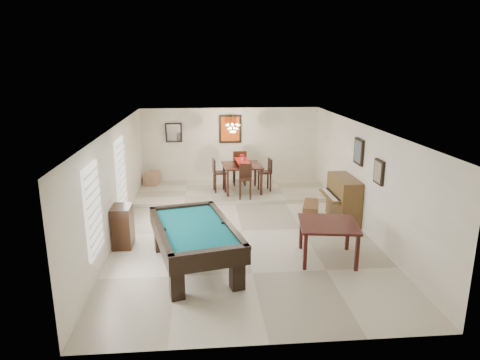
{
  "coord_description": "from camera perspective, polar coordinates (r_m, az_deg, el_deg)",
  "views": [
    {
      "loc": [
        -0.9,
        -9.9,
        4.01
      ],
      "look_at": [
        0.0,
        0.6,
        1.15
      ],
      "focal_mm": 32.0,
      "sensor_mm": 36.0,
      "label": 1
    }
  ],
  "objects": [
    {
      "name": "dining_table",
      "position": [
        13.45,
        0.28,
        0.53
      ],
      "size": [
        1.26,
        1.26,
        0.98
      ],
      "primitive_type": null,
      "rotation": [
        0.0,
        0.0,
        0.06
      ],
      "color": "black",
      "rests_on": "dining_step"
    },
    {
      "name": "window_left_front",
      "position": [
        8.39,
        -18.96,
        -3.79
      ],
      "size": [
        0.06,
        1.0,
        1.7
      ],
      "primitive_type": "cube",
      "color": "white",
      "rests_on": "wall_left"
    },
    {
      "name": "wall_right",
      "position": [
        10.98,
        16.07,
        0.29
      ],
      "size": [
        0.04,
        9.0,
        2.6
      ],
      "primitive_type": "cube",
      "color": "silver",
      "rests_on": "ground_plane"
    },
    {
      "name": "ground_plane",
      "position": [
        10.72,
        0.28,
        -6.83
      ],
      "size": [
        6.0,
        9.0,
        0.02
      ],
      "primitive_type": "cube",
      "color": "beige"
    },
    {
      "name": "piano_bench",
      "position": [
        11.34,
        9.38,
        -4.33
      ],
      "size": [
        0.63,
        1.01,
        0.52
      ],
      "primitive_type": "cube",
      "rotation": [
        0.0,
        0.0,
        -0.3
      ],
      "color": "brown",
      "rests_on": "ground_plane"
    },
    {
      "name": "dining_chair_east",
      "position": [
        13.52,
        3.29,
        0.7
      ],
      "size": [
        0.43,
        0.43,
        1.03
      ],
      "primitive_type": null,
      "rotation": [
        0.0,
        0.0,
        -1.45
      ],
      "color": "black",
      "rests_on": "dining_step"
    },
    {
      "name": "dining_step",
      "position": [
        13.76,
        -0.94,
        -1.51
      ],
      "size": [
        6.0,
        2.5,
        0.12
      ],
      "primitive_type": "cube",
      "color": "beige",
      "rests_on": "ground_plane"
    },
    {
      "name": "ceiling",
      "position": [
        10.04,
        0.29,
        7.11
      ],
      "size": [
        6.0,
        9.0,
        0.04
      ],
      "primitive_type": "cube",
      "color": "white",
      "rests_on": "wall_back"
    },
    {
      "name": "apothecary_chest",
      "position": [
        10.05,
        -15.37,
        -5.98
      ],
      "size": [
        0.42,
        0.63,
        0.95
      ],
      "primitive_type": "cube",
      "color": "black",
      "rests_on": "ground_plane"
    },
    {
      "name": "back_mirror",
      "position": [
        14.56,
        -8.83,
        6.27
      ],
      "size": [
        0.55,
        0.06,
        0.65
      ],
      "primitive_type": "cube",
      "color": "white",
      "rests_on": "wall_back"
    },
    {
      "name": "upright_piano",
      "position": [
        11.51,
        12.98,
        -2.51
      ],
      "size": [
        0.79,
        1.41,
        1.18
      ],
      "primitive_type": null,
      "color": "brown",
      "rests_on": "ground_plane"
    },
    {
      "name": "dining_chair_west",
      "position": [
        13.43,
        -2.74,
        0.64
      ],
      "size": [
        0.43,
        0.43,
        1.04
      ],
      "primitive_type": null,
      "rotation": [
        0.0,
        0.0,
        1.7
      ],
      "color": "black",
      "rests_on": "dining_step"
    },
    {
      "name": "right_picture_lower",
      "position": [
        9.97,
        18.03,
        1.04
      ],
      "size": [
        0.06,
        0.45,
        0.55
      ],
      "primitive_type": "cube",
      "color": "gray",
      "rests_on": "wall_right"
    },
    {
      "name": "pool_table",
      "position": [
        8.76,
        -6.03,
        -8.92
      ],
      "size": [
        2.02,
        2.93,
        0.89
      ],
      "primitive_type": null,
      "rotation": [
        0.0,
        0.0,
        0.23
      ],
      "color": "black",
      "rests_on": "ground_plane"
    },
    {
      "name": "dining_chair_north",
      "position": [
        14.17,
        -0.1,
        1.69
      ],
      "size": [
        0.44,
        0.44,
        1.17
      ],
      "primitive_type": null,
      "rotation": [
        0.0,
        0.0,
        3.16
      ],
      "color": "black",
      "rests_on": "dining_step"
    },
    {
      "name": "wall_left",
      "position": [
        10.48,
        -16.29,
        -0.43
      ],
      "size": [
        0.04,
        9.0,
        2.6
      ],
      "primitive_type": "cube",
      "color": "silver",
      "rests_on": "ground_plane"
    },
    {
      "name": "window_left_rear",
      "position": [
        11.02,
        -15.58,
        0.91
      ],
      "size": [
        0.06,
        1.0,
        1.7
      ],
      "primitive_type": "cube",
      "color": "white",
      "rests_on": "wall_left"
    },
    {
      "name": "square_table",
      "position": [
        9.28,
        11.59,
        -7.99
      ],
      "size": [
        1.33,
        1.33,
        0.81
      ],
      "primitive_type": null,
      "rotation": [
        0.0,
        0.0,
        -0.14
      ],
      "color": "black",
      "rests_on": "ground_plane"
    },
    {
      "name": "wall_front",
      "position": [
        6.11,
        4.17,
        -11.18
      ],
      "size": [
        6.0,
        0.04,
        2.6
      ],
      "primitive_type": "cube",
      "color": "silver",
      "rests_on": "ground_plane"
    },
    {
      "name": "right_picture_upper",
      "position": [
        11.11,
        15.57,
        3.67
      ],
      "size": [
        0.06,
        0.55,
        0.65
      ],
      "primitive_type": "cube",
      "color": "slate",
      "rests_on": "wall_right"
    },
    {
      "name": "dining_chair_south",
      "position": [
        12.71,
        0.72,
        -0.21
      ],
      "size": [
        0.43,
        0.43,
        1.03
      ],
      "primitive_type": null,
      "rotation": [
        0.0,
        0.0,
        -0.13
      ],
      "color": "black",
      "rests_on": "dining_step"
    },
    {
      "name": "chandelier",
      "position": [
        13.26,
        -0.97,
        7.33
      ],
      "size": [
        0.44,
        0.44,
        0.6
      ],
      "primitive_type": null,
      "color": "#FFE5B2",
      "rests_on": "ceiling"
    },
    {
      "name": "corner_bench",
      "position": [
        14.53,
        -11.63,
        0.23
      ],
      "size": [
        0.51,
        0.58,
        0.44
      ],
      "primitive_type": "cube",
      "rotation": [
        0.0,
        0.0,
        -0.27
      ],
      "color": "#A7795B",
      "rests_on": "dining_step"
    },
    {
      "name": "flower_vase",
      "position": [
        13.31,
        0.28,
        3.03
      ],
      "size": [
        0.16,
        0.16,
        0.22
      ],
      "primitive_type": null,
      "rotation": [
        0.0,
        0.0,
        0.34
      ],
      "color": "#A30E1E",
      "rests_on": "dining_table"
    },
    {
      "name": "wall_back",
      "position": [
        14.68,
        -1.3,
        4.53
      ],
      "size": [
        6.0,
        0.04,
        2.6
      ],
      "primitive_type": "cube",
      "color": "silver",
      "rests_on": "ground_plane"
    },
    {
      "name": "back_painting",
      "position": [
        14.54,
        -1.31,
        6.83
      ],
      "size": [
        0.75,
        0.06,
        0.95
      ],
      "primitive_type": "cube",
      "color": "#D84C14",
      "rests_on": "wall_back"
    }
  ]
}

